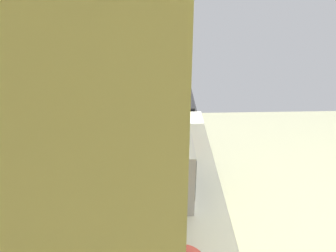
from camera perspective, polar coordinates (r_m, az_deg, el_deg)
name	(u,v)px	position (r m, az deg, el deg)	size (l,w,h in m)	color
wall_back	(81,123)	(1.72, -13.72, 0.46)	(3.75, 0.12, 2.63)	beige
upper_cabinets	(111,40)	(1.14, -9.16, 13.41)	(1.85, 0.32, 0.64)	#E6E37C
oven_range	(158,140)	(3.26, -1.57, -2.24)	(0.68, 0.62, 1.09)	black
microwave	(157,159)	(1.86, -1.78, -5.37)	(0.51, 0.36, 0.32)	#B7BABF
kettle	(171,134)	(2.29, 0.47, -1.23)	(0.18, 0.13, 0.17)	red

